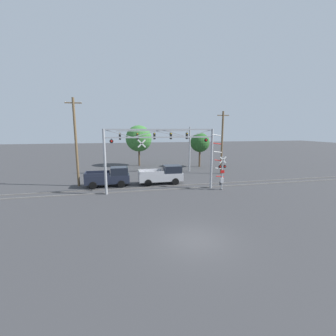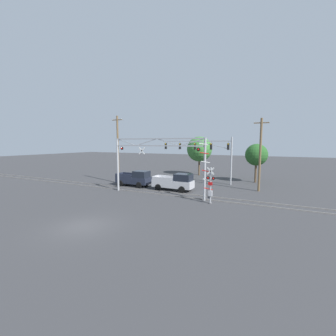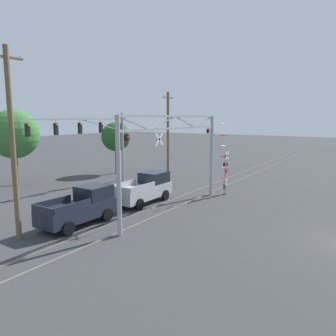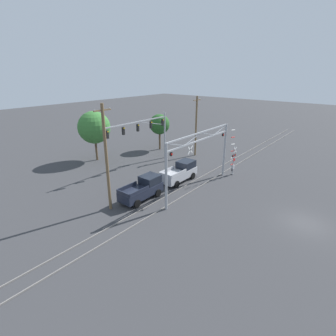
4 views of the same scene
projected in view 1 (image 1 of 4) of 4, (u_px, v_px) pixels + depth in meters
The scene contains 12 objects.
ground_plane at pixel (195, 240), 13.71m from camera, with size 200.00×200.00×0.00m, color #38383A.
rail_track_near at pixel (161, 190), 24.79m from camera, with size 80.00×0.08×0.10m, color gray.
rail_track_far at pixel (158, 187), 26.17m from camera, with size 80.00×0.08×0.10m, color gray.
crossing_gantry at pixel (161, 150), 23.75m from camera, with size 11.81×0.29×6.70m.
crossing_signal_mast at pixel (221, 172), 24.70m from camera, with size 1.73×0.35×6.14m.
traffic_signal_span at pixel (169, 140), 34.39m from camera, with size 11.32×0.39×7.00m.
pickup_truck_lead at pixel (163, 175), 27.63m from camera, with size 5.35×2.15×2.24m.
pickup_truck_following at pixel (110, 177), 26.44m from camera, with size 5.05×2.15×2.24m.
utility_pole_left at pixel (76, 142), 25.82m from camera, with size 1.80×0.28×10.16m.
utility_pole_right at pixel (222, 142), 33.22m from camera, with size 1.80×0.28×9.22m.
background_tree_beyond_span at pixel (200, 143), 39.46m from camera, with size 3.37×3.37×6.01m.
background_tree_far_left_verge at pixel (139, 139), 40.61m from camera, with size 4.71×4.71×7.33m.
Camera 1 is at (-4.37, -12.09, 6.69)m, focal length 24.00 mm.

